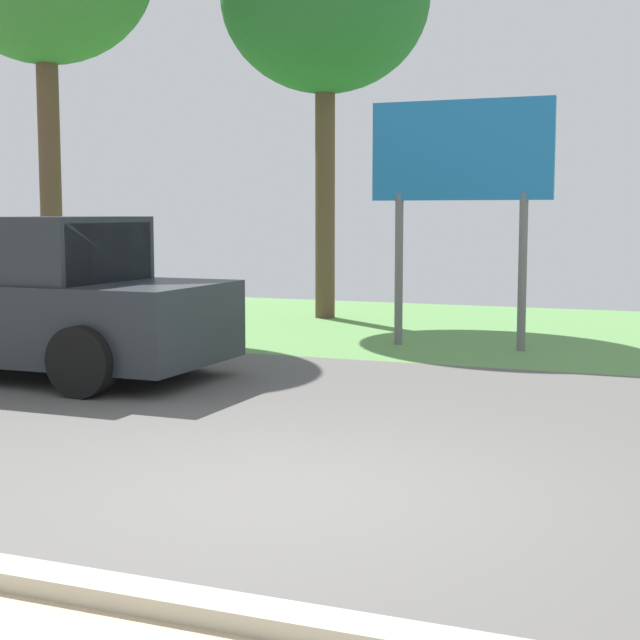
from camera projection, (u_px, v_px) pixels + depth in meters
name	position (u px, v px, depth m)	size (l,w,h in m)	color
ground_plane	(417.00, 419.00, 9.38)	(40.00, 22.00, 0.20)	#565451
pickup_truck	(15.00, 301.00, 11.68)	(5.20, 2.28, 1.88)	#23282D
roadside_billboard	(461.00, 168.00, 13.75)	(2.60, 0.12, 3.50)	slate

